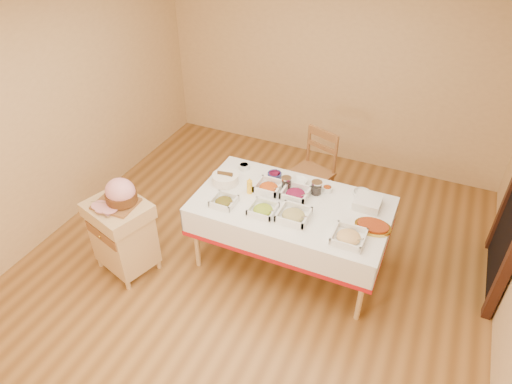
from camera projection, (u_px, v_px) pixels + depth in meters
room_shell at (249, 163)px, 3.82m from camera, size 5.00×5.00×5.00m
dining_table at (291, 217)px, 4.36m from camera, size 1.82×1.02×0.76m
butcher_cart at (123, 233)px, 4.39m from camera, size 0.68×0.61×0.80m
dining_chair at (313, 171)px, 5.17m from camera, size 0.55×0.54×0.97m
ham_on_board at (120, 194)px, 4.13m from camera, size 0.40×0.38×0.27m
serving_dish_a at (224, 201)px, 4.24m from camera, size 0.22×0.22×0.10m
serving_dish_b at (263, 210)px, 4.14m from camera, size 0.24×0.24×0.10m
serving_dish_c at (293, 215)px, 4.07m from camera, size 0.27×0.27×0.11m
serving_dish_d at (349, 237)px, 3.84m from camera, size 0.27×0.27×0.10m
serving_dish_e at (269, 187)px, 4.41m from camera, size 0.25×0.24×0.12m
serving_dish_f at (296, 193)px, 4.33m from camera, size 0.26×0.25×0.12m
small_bowl_left at (244, 166)px, 4.72m from camera, size 0.11×0.11×0.05m
small_bowl_mid at (275, 175)px, 4.58m from camera, size 0.14×0.14×0.06m
small_bowl_right at (327, 189)px, 4.41m from camera, size 0.10×0.10×0.05m
bowl_white_imported at (299, 182)px, 4.52m from camera, size 0.18×0.18×0.04m
bowl_small_imported at (362, 194)px, 4.34m from camera, size 0.21×0.21×0.05m
preserve_jar_left at (286, 184)px, 4.42m from camera, size 0.10×0.10×0.13m
preserve_jar_right at (316, 188)px, 4.36m from camera, size 0.11×0.11×0.13m
mustard_bottle at (250, 186)px, 4.36m from camera, size 0.05×0.05×0.17m
bread_basket at (225, 179)px, 4.51m from camera, size 0.26×0.26×0.11m
plate_stack at (368, 203)px, 4.20m from camera, size 0.24×0.24×0.09m
brass_platter at (373, 226)px, 3.97m from camera, size 0.32×0.23×0.04m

